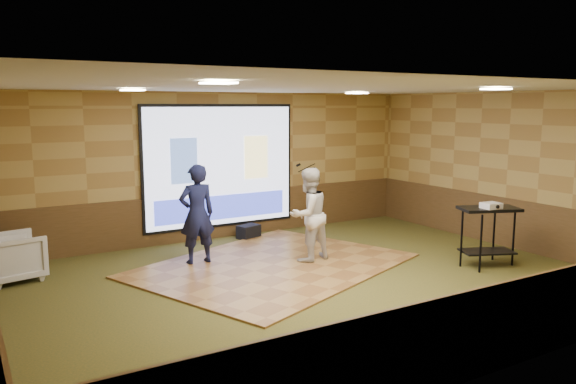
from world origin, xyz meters
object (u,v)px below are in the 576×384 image
player_left (197,214)px  mic_stand (312,207)px  av_table (488,224)px  duffel_bag (249,232)px  projector (491,206)px  projector_screen (221,167)px  dance_floor (274,265)px  banquet_chair (14,257)px  player_right (308,215)px

player_left → mic_stand: 3.57m
av_table → duffel_bag: bearing=123.6°
projector → mic_stand: mic_stand is taller
projector_screen → dance_floor: projector_screen is taller
projector → player_left: bearing=153.5°
dance_floor → player_left: bearing=143.7°
projector_screen → projector: (2.98, -4.34, -0.40)m
projector_screen → duffel_bag: size_ratio=7.42×
av_table → banquet_chair: 7.77m
player_left → duffel_bag: (1.63, 1.27, -0.75)m
av_table → mic_stand: mic_stand is taller
banquet_chair → projector: bearing=-126.4°
projector_screen → dance_floor: (-0.11, -2.40, -1.46)m
projector_screen → player_right: bearing=-77.3°
projector → banquet_chair: size_ratio=0.36×
projector → mic_stand: bearing=108.9°
dance_floor → duffel_bag: size_ratio=9.77×
player_left → banquet_chair: size_ratio=2.07×
dance_floor → projector: 3.80m
projector → mic_stand: (-0.89, 4.11, -0.58)m
player_left → projector: (4.16, -2.72, 0.18)m
player_right → mic_stand: bearing=-134.6°
mic_stand → duffel_bag: mic_stand is taller
player_right → mic_stand: 2.73m
projector → duffel_bag: (-2.53, 4.00, -0.93)m
mic_stand → player_left: bearing=-149.8°
projector_screen → player_left: (-1.18, -1.61, -0.59)m
av_table → projector: projector is taller
player_left → av_table: (4.23, -2.63, -0.16)m
player_right → banquet_chair: 4.81m
player_right → projector: size_ratio=5.53×
dance_floor → av_table: bearing=-30.4°
player_right → av_table: bearing=134.2°
dance_floor → banquet_chair: bearing=160.1°
dance_floor → projector_screen: bearing=87.3°
dance_floor → av_table: 3.73m
player_left → mic_stand: (3.27, 1.38, -0.40)m
banquet_chair → duffel_bag: bearing=-92.4°
player_left → duffel_bag: player_left is taller
player_left → av_table: 4.98m
mic_stand → player_right: bearing=-117.3°
dance_floor → player_right: 1.07m
projector → duffel_bag: bearing=129.0°
av_table → duffel_bag: size_ratio=2.29×
mic_stand → banquet_chair: 6.13m
projector → banquet_chair: 7.77m
projector_screen → mic_stand: (2.09, -0.23, -0.98)m
dance_floor → player_left: player_left is taller
av_table → banquet_chair: av_table is taller
projector_screen → dance_floor: bearing=-92.7°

